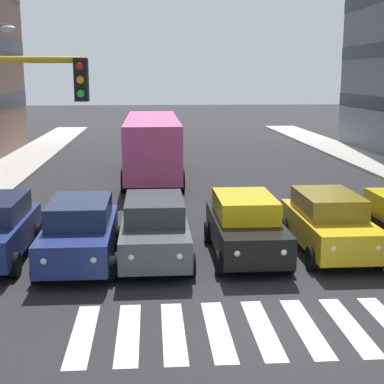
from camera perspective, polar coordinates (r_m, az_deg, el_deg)
The scene contains 7 objects.
ground_plane at distance 11.89m, azimuth 9.32°, elevation -13.45°, with size 180.00×180.00×0.00m, color #262628.
crosswalk_markings at distance 11.89m, azimuth 9.32°, elevation -13.43°, with size 8.55×2.80×0.01m.
car_2 at distance 16.66m, azimuth 13.69°, elevation -3.02°, with size 2.02×4.44×1.72m.
car_3 at distance 15.93m, azimuth 5.43°, elevation -3.41°, with size 2.02×4.44×1.72m.
car_4 at distance 15.60m, azimuth -3.81°, elevation -3.71°, with size 2.02×4.44×1.72m.
car_5 at distance 15.58m, azimuth -11.29°, elevation -3.93°, with size 2.02×4.44×1.72m.
bus_behind_traffic at distance 28.19m, azimuth -4.07°, elevation 5.22°, with size 2.78×10.50×3.00m.
Camera 1 is at (2.65, 10.45, 5.02)m, focal length 52.61 mm.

